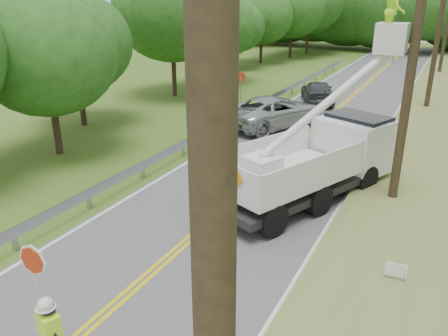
% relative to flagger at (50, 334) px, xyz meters
% --- Properties ---
extents(ground, '(140.00, 140.00, 0.00)m').
position_rel_flagger_xyz_m(ground, '(-0.34, 1.76, -0.95)').
color(ground, '#305217').
rests_on(ground, ground).
extents(road, '(7.20, 96.00, 0.03)m').
position_rel_flagger_xyz_m(road, '(-0.34, 15.76, -0.94)').
color(road, '#4D4D50').
rests_on(road, ground).
extents(guardrail, '(0.18, 48.00, 0.77)m').
position_rel_flagger_xyz_m(guardrail, '(-4.35, 16.66, -0.40)').
color(guardrail, '#92969A').
rests_on(guardrail, ground).
extents(utility_poles, '(1.60, 43.30, 10.00)m').
position_rel_flagger_xyz_m(utility_poles, '(4.66, 18.77, 4.31)').
color(utility_poles, black).
rests_on(utility_poles, ground).
extents(treeline_left, '(9.30, 53.09, 9.53)m').
position_rel_flagger_xyz_m(treeline_left, '(-11.28, 29.83, 4.22)').
color(treeline_left, '#332319').
rests_on(treeline_left, ground).
extents(treeline_horizon, '(56.43, 14.57, 11.03)m').
position_rel_flagger_xyz_m(treeline_horizon, '(0.03, 58.15, 4.55)').
color(treeline_horizon, '#214617').
rests_on(treeline_horizon, ground).
extents(flagger, '(1.06, 0.57, 2.61)m').
position_rel_flagger_xyz_m(flagger, '(0.00, 0.00, 0.00)').
color(flagger, '#191E33').
rests_on(flagger, road).
extents(bucket_truck, '(5.08, 7.76, 7.17)m').
position_rel_flagger_xyz_m(bucket_truck, '(2.38, 10.72, 0.66)').
color(bucket_truck, black).
rests_on(bucket_truck, road).
extents(suv_silver, '(4.98, 6.66, 1.68)m').
position_rel_flagger_xyz_m(suv_silver, '(-2.51, 18.10, -0.09)').
color(suv_silver, '#A6A9AD').
rests_on(suv_silver, road).
extents(suv_darkgrey, '(3.56, 5.17, 1.39)m').
position_rel_flagger_xyz_m(suv_darkgrey, '(-2.01, 24.83, -0.24)').
color(suv_darkgrey, '#363A3E').
rests_on(suv_darkgrey, road).
extents(stop_sign_permanent, '(0.55, 0.19, 2.68)m').
position_rel_flagger_xyz_m(stop_sign_permanent, '(-4.93, 18.97, 0.84)').
color(stop_sign_permanent, '#92969A').
rests_on(stop_sign_permanent, ground).
extents(yard_sign, '(0.51, 0.07, 0.74)m').
position_rel_flagger_xyz_m(yard_sign, '(5.39, 5.69, -0.42)').
color(yard_sign, white).
rests_on(yard_sign, ground).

